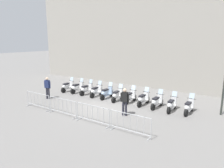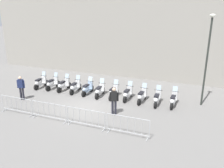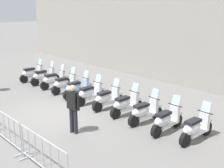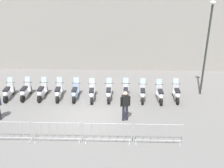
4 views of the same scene
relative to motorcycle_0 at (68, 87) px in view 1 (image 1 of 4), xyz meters
The scene contains 19 objects.
ground_plane 5.63m from the motorcycle_0, 15.26° to the right, with size 120.00×120.00×0.00m, color slate.
building_facade 10.66m from the motorcycle_0, 56.26° to the left, with size 28.00×2.40×14.03m, color #9E998E.
motorcycle_0 is the anchor object (origin of this frame).
motorcycle_1 1.06m from the motorcycle_0, 12.32° to the left, with size 0.56×1.72×1.24m.
motorcycle_2 2.10m from the motorcycle_0, ahead, with size 0.56×1.72×1.24m.
motorcycle_3 3.16m from the motorcycle_0, ahead, with size 0.60×1.72×1.24m.
motorcycle_4 4.21m from the motorcycle_0, ahead, with size 0.56×1.73×1.24m.
motorcycle_5 5.27m from the motorcycle_0, ahead, with size 0.62×1.72×1.24m.
motorcycle_6 6.32m from the motorcycle_0, ahead, with size 0.57×1.73×1.24m.
motorcycle_7 7.37m from the motorcycle_0, ahead, with size 0.56×1.73×1.24m.
motorcycle_8 8.41m from the motorcycle_0, ahead, with size 0.56×1.72×1.24m.
motorcycle_9 9.47m from the motorcycle_0, ahead, with size 0.59×1.72×1.24m.
motorcycle_10 10.52m from the motorcycle_0, ahead, with size 0.56×1.73×1.24m.
barrier_segment_0 4.75m from the motorcycle_0, 64.23° to the right, with size 2.29×0.62×1.07m.
barrier_segment_1 6.02m from the motorcycle_0, 42.49° to the right, with size 2.29×0.62×1.07m.
barrier_segment_2 7.84m from the motorcycle_0, 29.51° to the right, with size 2.29×0.62×1.07m.
barrier_segment_3 9.89m from the motorcycle_0, 21.65° to the right, with size 2.29×0.62×1.07m.
officer_near_row_end 7.69m from the motorcycle_0, 12.86° to the right, with size 0.52×0.33×1.73m.
officer_mid_plaza 2.63m from the motorcycle_0, 76.08° to the right, with size 0.52×0.34×1.73m.
Camera 1 is at (9.24, -10.38, 4.72)m, focal length 33.83 mm.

